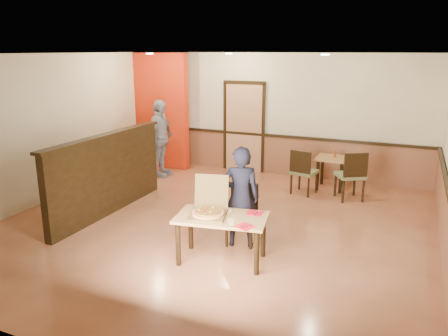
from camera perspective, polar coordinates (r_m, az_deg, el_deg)
The scene contains 25 objects.
floor at distance 7.42m, azimuth -1.22°, elevation -7.48°, with size 7.00×7.00×0.00m, color #CB794E.
ceiling at distance 6.85m, azimuth -1.35°, elevation 14.69°, with size 7.00×7.00×0.00m, color black.
wall_back at distance 10.24m, azimuth 6.95°, elevation 6.89°, with size 7.00×7.00×0.00m, color #F0E9BB.
wall_left at distance 9.01m, azimuth -22.03°, elevation 4.77°, with size 7.00×7.00×0.00m, color #F0E9BB.
wainscot_back at distance 10.39m, azimuth 6.74°, elevation 1.68°, with size 7.00×0.04×0.90m, color brown.
chair_rail_back at distance 10.27m, azimuth 6.79°, elevation 4.21°, with size 7.00×0.06×0.06m, color black.
wainscot_right at distance 6.70m, azimuth 27.13°, elevation -7.65°, with size 0.04×7.00×0.90m, color brown.
back_door at distance 10.51m, azimuth 2.63°, elevation 5.27°, with size 0.90×0.06×2.10m, color tan.
booth_partition at distance 8.02m, azimuth -14.96°, elevation -0.68°, with size 0.20×3.10×1.44m.
red_accent_panel at distance 10.97m, azimuth -8.62°, elevation 7.38°, with size 1.60×0.20×2.78m, color red.
spot_a at distance 9.54m, azimuth -9.69°, elevation 14.51°, with size 0.14×0.14×0.02m, color beige.
spot_b at distance 9.46m, azimuth 0.63°, elevation 14.72°, with size 0.14×0.14×0.02m, color beige.
spot_c at distance 7.86m, azimuth 13.08°, elevation 14.24°, with size 0.14×0.14×0.02m, color beige.
main_table at distance 6.03m, azimuth -0.32°, elevation -7.25°, with size 1.34×0.90×0.66m.
diner_chair at distance 6.66m, azimuth 2.44°, elevation -5.63°, with size 0.51×0.51×0.90m.
side_chair_left at distance 8.95m, azimuth 10.28°, elevation -0.29°, with size 0.55×0.55×0.93m.
side_chair_right at distance 8.79m, azimuth 16.34°, elevation -0.74°, with size 0.67×0.67×0.99m.
side_table at distance 9.45m, azimuth 13.89°, elevation 0.37°, with size 0.64×0.64×0.68m.
diner at distance 6.44m, azimuth 2.20°, elevation -3.81°, with size 0.56×0.37×1.53m, color black.
passerby at distance 10.13m, azimuth -8.37°, elevation 3.82°, with size 1.05×0.43×1.78m, color gray.
pizza_box at distance 6.02m, azimuth -2.03°, elevation -5.57°, with size 0.60×0.67×0.51m.
pizza at distance 5.97m, azimuth -2.12°, elevation -5.88°, with size 0.44×0.44×0.03m, color #F8A25A.
napkin_near at distance 5.66m, azimuth 2.74°, elevation -7.63°, with size 0.27×0.27×0.01m.
napkin_far at distance 6.11m, azimuth 4.03°, elevation -5.88°, with size 0.22×0.22×0.01m.
condiment at distance 9.39m, azimuth 14.25°, elevation 1.75°, with size 0.05×0.05×0.14m, color brown.
Camera 1 is at (2.86, -6.22, 2.86)m, focal length 35.00 mm.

